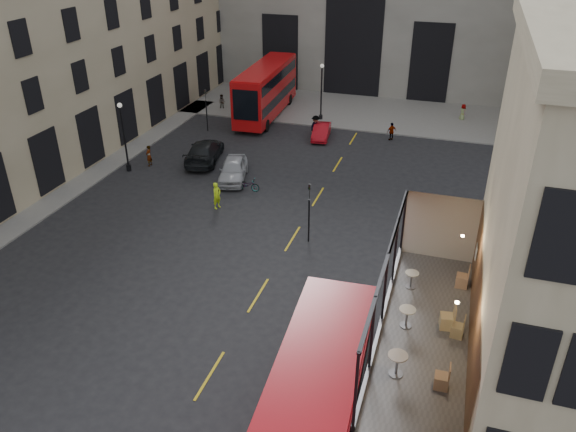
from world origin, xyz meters
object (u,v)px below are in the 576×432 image
(cafe_table_mid, at_px, (407,315))
(traffic_light_far, at_px, (206,105))
(pedestrian_c, at_px, (392,131))
(cafe_table_far, at_px, (412,278))
(car_c, at_px, (204,151))
(bicycle, at_px, (247,185))
(cyclist, at_px, (217,196))
(cafe_table_near, at_px, (397,361))
(car_b, at_px, (321,131))
(pedestrian_b, at_px, (316,126))
(pedestrian_d, at_px, (463,112))
(car_a, at_px, (233,170))
(pedestrian_e, at_px, (149,156))
(street_lamp_b, at_px, (321,96))
(cafe_chair_a, at_px, (442,380))
(street_lamp_a, at_px, (125,141))
(cafe_chair_d, at_px, (462,280))
(traffic_light_near, at_px, (309,206))
(pedestrian_a, at_px, (222,102))
(cafe_chair_b, at_px, (447,321))
(bus_far, at_px, (266,88))
(cafe_chair_c, at_px, (458,330))

(cafe_table_mid, bearing_deg, traffic_light_far, 126.73)
(pedestrian_c, bearing_deg, cafe_table_far, 58.59)
(car_c, bearing_deg, traffic_light_far, -79.40)
(car_c, distance_m, bicycle, 6.61)
(cyclist, relative_size, cafe_table_near, 2.32)
(car_b, bearing_deg, traffic_light_far, 179.64)
(pedestrian_b, xyz_separation_m, pedestrian_d, (12.13, 8.63, -0.19))
(cafe_table_far, bearing_deg, car_a, 131.29)
(bicycle, relative_size, pedestrian_e, 1.07)
(street_lamp_b, xyz_separation_m, cafe_chair_a, (13.24, -36.53, 2.47))
(street_lamp_b, xyz_separation_m, pedestrian_d, (12.85, 4.02, -1.61))
(car_a, bearing_deg, street_lamp_a, 171.21)
(street_lamp_a, distance_m, car_c, 6.09)
(cafe_chair_d, bearing_deg, bicycle, 135.68)
(traffic_light_near, distance_m, bicycle, 8.36)
(cyclist, height_order, pedestrian_a, cyclist)
(bicycle, xyz_separation_m, cafe_chair_b, (14.25, -17.02, 4.43))
(pedestrian_d, bearing_deg, pedestrian_c, 107.86)
(traffic_light_far, xyz_separation_m, pedestrian_e, (-0.95, -8.66, -1.60))
(cafe_table_mid, relative_size, cafe_table_far, 1.09)
(cafe_chair_a, bearing_deg, traffic_light_far, 126.07)
(street_lamp_b, height_order, cyclist, street_lamp_b)
(pedestrian_e, relative_size, cafe_chair_a, 1.90)
(pedestrian_b, relative_size, cafe_table_far, 2.93)
(bus_far, xyz_separation_m, bicycle, (4.32, -16.25, -2.26))
(bicycle, relative_size, pedestrian_c, 1.13)
(pedestrian_b, height_order, cafe_chair_c, cafe_chair_c)
(car_a, relative_size, pedestrian_d, 2.95)
(traffic_light_near, height_order, cafe_table_mid, cafe_table_mid)
(cafe_chair_a, bearing_deg, cafe_table_mid, 118.21)
(bicycle, distance_m, pedestrian_d, 24.83)
(traffic_light_near, distance_m, traffic_light_far, 21.26)
(cafe_table_near, bearing_deg, traffic_light_near, 115.41)
(cafe_table_near, xyz_separation_m, cafe_chair_d, (1.77, 5.53, -0.24))
(pedestrian_a, distance_m, cafe_chair_a, 43.72)
(cafe_chair_b, bearing_deg, cafe_table_far, 125.92)
(car_c, relative_size, pedestrian_d, 3.61)
(street_lamp_a, bearing_deg, bus_far, 70.18)
(traffic_light_near, distance_m, street_lamp_b, 22.56)
(car_a, bearing_deg, pedestrian_a, 101.13)
(pedestrian_c, xyz_separation_m, cafe_table_mid, (4.64, -30.61, 4.30))
(bus_far, distance_m, cafe_table_mid, 37.83)
(street_lamp_a, bearing_deg, cafe_chair_c, -36.12)
(car_a, bearing_deg, street_lamp_b, 64.66)
(street_lamp_a, height_order, cafe_chair_c, cafe_chair_c)
(traffic_light_near, relative_size, pedestrian_e, 2.30)
(traffic_light_far, xyz_separation_m, cafe_table_near, (20.84, -30.40, 2.70))
(car_b, relative_size, pedestrian_d, 2.45)
(traffic_light_near, height_order, street_lamp_b, street_lamp_b)
(traffic_light_near, distance_m, car_b, 17.77)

